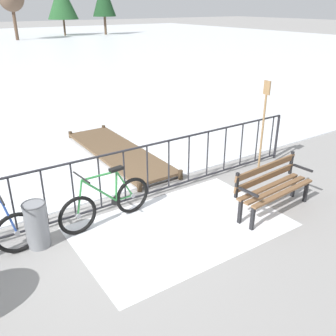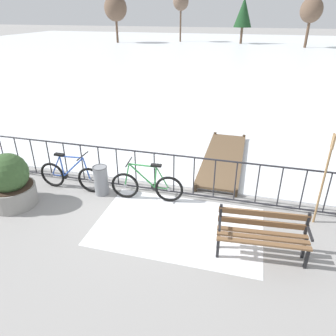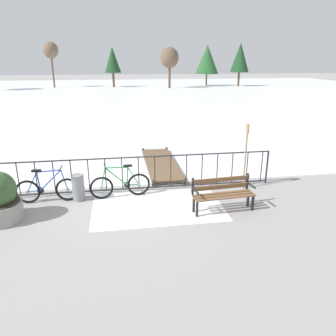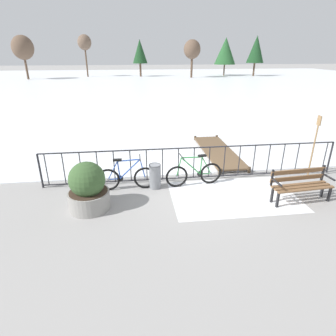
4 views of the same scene
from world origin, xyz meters
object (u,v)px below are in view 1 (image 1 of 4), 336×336
at_px(bicycle_near_railing, 107,203).
at_px(oar_upright, 263,121).
at_px(park_bench, 272,184).
at_px(trash_bin, 37,224).

height_order(bicycle_near_railing, oar_upright, oar_upright).
relative_size(bicycle_near_railing, oar_upright, 0.86).
relative_size(park_bench, oar_upright, 0.83).
height_order(bicycle_near_railing, park_bench, bicycle_near_railing).
distance_m(park_bench, oar_upright, 1.82).
bearing_deg(park_bench, oar_upright, 49.74).
bearing_deg(bicycle_near_railing, oar_upright, 1.05).
bearing_deg(trash_bin, park_bench, -17.97).
relative_size(bicycle_near_railing, trash_bin, 2.33).
xyz_separation_m(bicycle_near_railing, trash_bin, (-1.16, -0.02, 0.00)).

